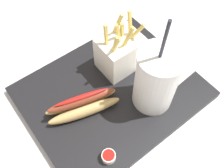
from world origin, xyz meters
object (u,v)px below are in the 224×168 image
Objects in this scene: soda_cup at (156,80)px; fries_basket at (120,53)px; hot_dog_1 at (83,105)px; ketchup_cup_1 at (109,156)px; ketchup_cup_2 at (131,40)px; napkin_stack at (162,69)px.

fries_basket is at bearing -91.21° from soda_cup.
hot_dog_1 is (0.15, 0.05, -0.03)m from fries_basket.
soda_cup is 1.45× the size of hot_dog_1.
soda_cup is at bearing -162.94° from ketchup_cup_1.
ketchup_cup_1 is 0.90× the size of ketchup_cup_2.
hot_dog_1 is (0.15, -0.08, -0.06)m from soda_cup.
ketchup_cup_1 is (0.18, 0.19, -0.04)m from fries_basket.
soda_cup reaches higher than ketchup_cup_2.
hot_dog_1 is 0.24m from napkin_stack.
fries_basket is 4.77× the size of ketchup_cup_2.
ketchup_cup_1 is 0.28m from napkin_stack.
soda_cup is at bearing 88.79° from fries_basket.
fries_basket is 0.88× the size of hot_dog_1.
soda_cup is 2.10× the size of napkin_stack.
ketchup_cup_1 is at bearing 41.99° from ketchup_cup_2.
soda_cup is 0.20m from ketchup_cup_1.
ketchup_cup_1 is (0.02, 0.13, -0.01)m from hot_dog_1.
napkin_stack is (-0.24, 0.03, -0.02)m from hot_dog_1.
ketchup_cup_2 is (-0.23, -0.10, -0.01)m from hot_dog_1.
napkin_stack is at bearing 135.09° from fries_basket.
hot_dog_1 is at bearing 22.84° from ketchup_cup_2.
ketchup_cup_2 is 0.13m from napkin_stack.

